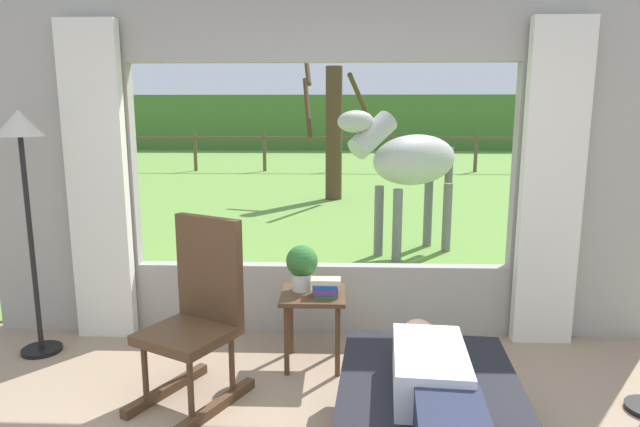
{
  "coord_description": "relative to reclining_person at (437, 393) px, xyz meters",
  "views": [
    {
      "loc": [
        0.13,
        -1.91,
        1.75
      ],
      "look_at": [
        0.0,
        1.8,
        1.05
      ],
      "focal_mm": 30.68,
      "sensor_mm": 36.0,
      "label": 1
    }
  ],
  "objects": [
    {
      "name": "book_stack",
      "position": [
        -0.52,
        1.28,
        0.06
      ],
      "size": [
        0.2,
        0.16,
        0.12
      ],
      "color": "#337247",
      "rests_on": "side_table"
    },
    {
      "name": "outdoor_pasture_lawn",
      "position": [
        -0.57,
        12.83,
        -0.51
      ],
      "size": [
        36.0,
        21.68,
        0.02
      ],
      "primitive_type": "cube",
      "color": "olive",
      "rests_on": "ground_plane"
    },
    {
      "name": "reclining_person",
      "position": [
        0.0,
        0.0,
        0.0
      ],
      "size": [
        0.39,
        1.44,
        0.22
      ],
      "rotation": [
        0.0,
        0.0,
        -0.08
      ],
      "color": "silver",
      "rests_on": "recliner_sofa"
    },
    {
      "name": "floor_lamp_left",
      "position": [
        -2.62,
        1.46,
        0.9
      ],
      "size": [
        0.32,
        0.32,
        1.76
      ],
      "color": "black",
      "rests_on": "ground_plane"
    },
    {
      "name": "rocking_chair",
      "position": [
        -1.29,
        0.88,
        0.02
      ],
      "size": [
        0.73,
        0.82,
        1.12
      ],
      "rotation": [
        0.0,
        0.0,
        -0.49
      ],
      "color": "#4C331E",
      "rests_on": "ground_plane"
    },
    {
      "name": "curtain_panel_left",
      "position": [
        -2.26,
        1.79,
        0.68
      ],
      "size": [
        0.44,
        0.1,
        2.4
      ],
      "primitive_type": "cube",
      "color": "silver",
      "rests_on": "ground_plane"
    },
    {
      "name": "pasture_fence_line",
      "position": [
        -0.57,
        13.38,
        0.22
      ],
      "size": [
        16.1,
        0.1,
        1.1
      ],
      "color": "brown",
      "rests_on": "outdoor_pasture_lawn"
    },
    {
      "name": "back_wall_with_window",
      "position": [
        -0.57,
        1.93,
        0.73
      ],
      "size": [
        5.2,
        0.12,
        2.55
      ],
      "color": "#9E998E",
      "rests_on": "ground_plane"
    },
    {
      "name": "distant_hill_ridge",
      "position": [
        -0.57,
        22.67,
        0.68
      ],
      "size": [
        36.0,
        2.0,
        2.4
      ],
      "primitive_type": "cube",
      "color": "#487432",
      "rests_on": "ground_plane"
    },
    {
      "name": "horse",
      "position": [
        0.41,
        4.26,
        0.63
      ],
      "size": [
        1.64,
        1.38,
        1.73
      ],
      "rotation": [
        0.0,
        0.0,
        2.22
      ],
      "color": "#B2B2AD",
      "rests_on": "outdoor_pasture_lawn"
    },
    {
      "name": "curtain_panel_right",
      "position": [
        1.12,
        1.79,
        0.68
      ],
      "size": [
        0.44,
        0.1,
        2.4
      ],
      "primitive_type": "cube",
      "color": "silver",
      "rests_on": "ground_plane"
    },
    {
      "name": "side_table",
      "position": [
        -0.61,
        1.33,
        -0.1
      ],
      "size": [
        0.44,
        0.44,
        0.52
      ],
      "color": "#4C331E",
      "rests_on": "ground_plane"
    },
    {
      "name": "pasture_tree",
      "position": [
        -0.56,
        8.43,
        0.88
      ],
      "size": [
        1.36,
        1.3,
        3.21
      ],
      "color": "#4C3823",
      "rests_on": "outdoor_pasture_lawn"
    },
    {
      "name": "potted_plant",
      "position": [
        -0.69,
        1.39,
        0.18
      ],
      "size": [
        0.22,
        0.22,
        0.32
      ],
      "color": "silver",
      "rests_on": "side_table"
    }
  ]
}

